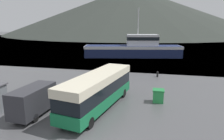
{
  "coord_description": "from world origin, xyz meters",
  "views": [
    {
      "loc": [
        3.14,
        -9.26,
        7.64
      ],
      "look_at": [
        -2.55,
        15.24,
        2.0
      ],
      "focal_mm": 32.0,
      "sensor_mm": 36.0,
      "label": 1
    }
  ],
  "objects": [
    {
      "name": "hill_backdrop",
      "position": [
        -24.86,
        190.44,
        21.57
      ],
      "size": [
        226.05,
        226.05,
        43.14
      ],
      "primitive_type": "cone",
      "color": "#2D332D",
      "rests_on": "ground"
    },
    {
      "name": "storage_bin",
      "position": [
        3.38,
        10.44,
        0.68
      ],
      "size": [
        1.15,
        1.06,
        1.33
      ],
      "color": "green",
      "rests_on": "ground"
    },
    {
      "name": "mooring_bollard",
      "position": [
        3.22,
        20.83,
        0.47
      ],
      "size": [
        0.32,
        0.32,
        0.86
      ],
      "color": "black",
      "rests_on": "ground"
    },
    {
      "name": "fishing_boat",
      "position": [
        -2.6,
        39.79,
        2.1
      ],
      "size": [
        23.96,
        9.76,
        11.71
      ],
      "rotation": [
        0.0,
        0.0,
        1.77
      ],
      "color": "#19234C",
      "rests_on": "water_surface"
    },
    {
      "name": "delivery_van",
      "position": [
        -7.03,
        5.45,
        1.33
      ],
      "size": [
        2.2,
        6.41,
        2.53
      ],
      "rotation": [
        0.0,
        0.0,
        -0.05
      ],
      "color": "#2D2D33",
      "rests_on": "ground"
    },
    {
      "name": "tour_bus",
      "position": [
        -2.08,
        7.68,
        1.85
      ],
      "size": [
        4.39,
        10.84,
        3.29
      ],
      "rotation": [
        0.0,
        0.0,
        -0.18
      ],
      "color": "#146B3D",
      "rests_on": "ground"
    },
    {
      "name": "water_surface",
      "position": [
        0.0,
        142.81,
        0.0
      ],
      "size": [
        240.0,
        240.0,
        0.0
      ],
      "primitive_type": "plane",
      "color": "#475B6B",
      "rests_on": "ground"
    },
    {
      "name": "small_boat",
      "position": [
        2.54,
        48.35,
        0.54
      ],
      "size": [
        7.97,
        5.82,
        1.07
      ],
      "rotation": [
        0.0,
        0.0,
        2.08
      ],
      "color": "#19234C",
      "rests_on": "water_surface"
    }
  ]
}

